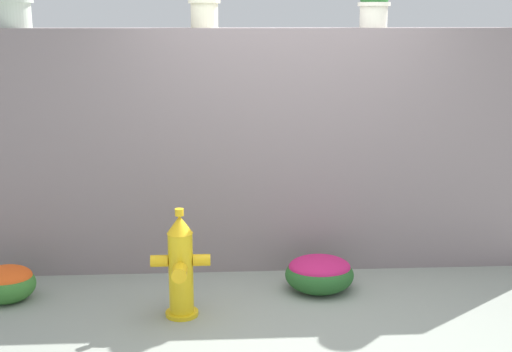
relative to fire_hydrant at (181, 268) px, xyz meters
name	(u,v)px	position (x,y,z in m)	size (l,w,h in m)	color
ground_plane	(301,326)	(0.84, -0.22, -0.37)	(24.00, 24.00, 0.00)	gray
stone_wall	(284,150)	(0.84, 1.04, 0.65)	(4.89, 0.38, 2.04)	gray
fire_hydrant	(181,268)	(0.00, 0.00, 0.00)	(0.43, 0.35, 0.81)	yellow
flower_bush_left	(319,272)	(1.07, 0.41, -0.22)	(0.55, 0.49, 0.29)	#275E28
flower_bush_right	(6,282)	(-1.36, 0.36, -0.22)	(0.45, 0.40, 0.28)	#387A2F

